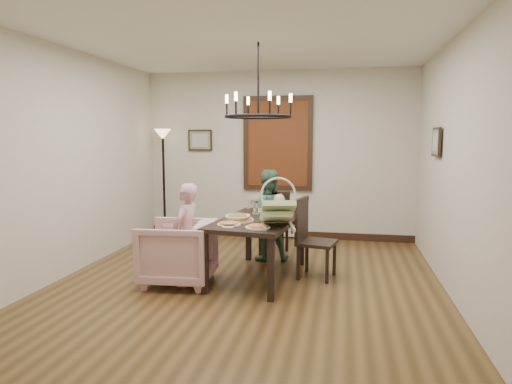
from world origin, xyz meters
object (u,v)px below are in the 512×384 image
(chair_far, at_px, (274,223))
(chair_right, at_px, (317,238))
(drinking_glass, at_px, (271,213))
(baby_bouncer, at_px, (277,210))
(dining_table, at_px, (258,226))
(elderly_woman, at_px, (186,243))
(armchair, at_px, (178,252))
(floor_lamp, at_px, (164,185))
(seated_man, at_px, (267,223))

(chair_far, bearing_deg, chair_right, -51.71)
(drinking_glass, bearing_deg, baby_bouncer, -71.93)
(chair_far, height_order, chair_right, chair_right)
(drinking_glass, bearing_deg, dining_table, -168.94)
(dining_table, distance_m, chair_right, 0.73)
(chair_right, bearing_deg, drinking_glass, 113.94)
(chair_right, distance_m, elderly_woman, 1.57)
(armchair, xyz_separation_m, elderly_woman, (0.12, -0.03, 0.12))
(chair_right, height_order, drinking_glass, chair_right)
(chair_far, xyz_separation_m, floor_lamp, (-2.00, 0.73, 0.45))
(drinking_glass, bearing_deg, seated_man, 102.52)
(dining_table, relative_size, armchair, 2.02)
(seated_man, bearing_deg, chair_far, -111.00)
(drinking_glass, xyz_separation_m, floor_lamp, (-2.14, 1.89, 0.09))
(chair_far, bearing_deg, drinking_glass, -78.46)
(armchair, bearing_deg, floor_lamp, -158.47)
(chair_far, xyz_separation_m, chair_right, (0.69, -1.05, 0.04))
(drinking_glass, bearing_deg, chair_right, 11.57)
(dining_table, distance_m, drinking_glass, 0.22)
(chair_far, distance_m, elderly_woman, 1.78)
(armchair, bearing_deg, chair_far, 146.11)
(chair_right, distance_m, drinking_glass, 0.65)
(chair_right, relative_size, seated_man, 0.94)
(seated_man, height_order, floor_lamp, floor_lamp)
(chair_far, height_order, drinking_glass, chair_far)
(chair_far, distance_m, chair_right, 1.25)
(dining_table, bearing_deg, floor_lamp, 143.58)
(chair_far, bearing_deg, armchair, -114.98)
(seated_man, relative_size, floor_lamp, 0.58)
(seated_man, bearing_deg, drinking_glass, 87.19)
(drinking_glass, relative_size, floor_lamp, 0.09)
(chair_right, xyz_separation_m, seated_man, (-0.73, 0.67, 0.03))
(dining_table, xyz_separation_m, floor_lamp, (-1.99, 1.92, 0.25))
(chair_right, relative_size, floor_lamp, 0.55)
(dining_table, distance_m, elderly_woman, 0.89)
(dining_table, xyz_separation_m, seated_man, (-0.03, 0.81, -0.12))
(chair_right, xyz_separation_m, baby_bouncer, (-0.40, -0.57, 0.43))
(elderly_woman, relative_size, baby_bouncer, 1.71)
(dining_table, relative_size, drinking_glass, 10.78)
(drinking_glass, bearing_deg, armchair, -158.33)
(seated_man, bearing_deg, chair_right, 122.11)
(dining_table, bearing_deg, chair_right, 18.94)
(chair_right, bearing_deg, chair_far, 45.81)
(elderly_woman, height_order, seated_man, seated_man)
(elderly_woman, bearing_deg, baby_bouncer, 97.34)
(armchair, height_order, drinking_glass, drinking_glass)
(elderly_woman, xyz_separation_m, floor_lamp, (-1.22, 2.33, 0.41))
(dining_table, xyz_separation_m, baby_bouncer, (0.30, -0.43, 0.27))
(elderly_woman, xyz_separation_m, baby_bouncer, (1.07, -0.02, 0.43))
(armchair, bearing_deg, seated_man, 140.06)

